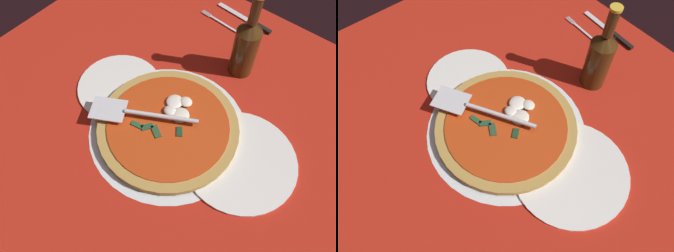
{
  "view_description": "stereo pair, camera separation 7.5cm",
  "coord_description": "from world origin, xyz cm",
  "views": [
    {
      "loc": [
        24.22,
        -24.74,
        66.24
      ],
      "look_at": [
        -0.82,
        5.59,
        1.91
      ],
      "focal_mm": 35.66,
      "sensor_mm": 36.0,
      "label": 1
    },
    {
      "loc": [
        29.55,
        -19.41,
        66.24
      ],
      "look_at": [
        -0.82,
        5.59,
        1.91
      ],
      "focal_mm": 35.66,
      "sensor_mm": 36.0,
      "label": 2
    }
  ],
  "objects": [
    {
      "name": "dinner_plate_left",
      "position": [
        -17.88,
        7.35,
        0.5
      ],
      "size": [
        20.69,
        20.69,
        1.0
      ],
      "primitive_type": "cylinder",
      "color": "white",
      "rests_on": "ground_plane"
    },
    {
      "name": "dinner_plate_right",
      "position": [
        16.24,
        9.39,
        0.5
      ],
      "size": [
        24.84,
        24.84,
        1.0
      ],
      "primitive_type": "cylinder",
      "color": "white",
      "rests_on": "ground_plane"
    },
    {
      "name": "pizza",
      "position": [
        -0.85,
        5.74,
        1.75
      ],
      "size": [
        32.18,
        32.18,
        2.85
      ],
      "color": "#B58D43",
      "rests_on": "pizza_pan"
    },
    {
      "name": "pizza_server",
      "position": [
        -7.61,
        2.7,
        4.1
      ],
      "size": [
        23.07,
        15.2,
        1.0
      ],
      "rotation": [
        0.0,
        0.0,
        3.66
      ],
      "color": "silver",
      "rests_on": "pizza"
    },
    {
      "name": "place_setting_far",
      "position": [
        -7.72,
        45.33,
        0.34
      ],
      "size": [
        21.72,
        14.59,
        1.4
      ],
      "rotation": [
        0.0,
        0.0,
        3.07
      ],
      "color": "silver",
      "rests_on": "ground_plane"
    },
    {
      "name": "beer_bottle",
      "position": [
        1.96,
        31.23,
        8.69
      ],
      "size": [
        6.03,
        6.03,
        23.15
      ],
      "color": "#41280F",
      "rests_on": "ground_plane"
    },
    {
      "name": "ground_plane",
      "position": [
        0.0,
        0.0,
        -0.4
      ],
      "size": [
        111.04,
        111.04,
        0.8
      ],
      "primitive_type": "cube",
      "color": "#B22214"
    },
    {
      "name": "pizza_pan",
      "position": [
        -0.82,
        5.59,
        0.45
      ],
      "size": [
        36.28,
        36.28,
        0.91
      ],
      "primitive_type": "cylinder",
      "color": "silver",
      "rests_on": "ground_plane"
    }
  ]
}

